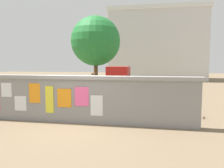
{
  "coord_description": "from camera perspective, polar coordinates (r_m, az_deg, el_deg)",
  "views": [
    {
      "loc": [
        2.39,
        -7.23,
        2.09
      ],
      "look_at": [
        0.53,
        2.74,
        1.1
      ],
      "focal_mm": 35.64,
      "sensor_mm": 36.0,
      "label": 1
    }
  ],
  "objects": [
    {
      "name": "person_walking",
      "position": [
        11.33,
        -4.85,
        -0.03
      ],
      "size": [
        0.46,
        0.46,
        1.62
      ],
      "color": "#BF6626",
      "rests_on": "ground"
    },
    {
      "name": "tree_roadside",
      "position": [
        18.74,
        -4.22,
        10.9
      ],
      "size": [
        4.09,
        4.09,
        5.89
      ],
      "color": "brown",
      "rests_on": "ground"
    },
    {
      "name": "ground",
      "position": [
        15.56,
        1.62,
        -2.14
      ],
      "size": [
        60.0,
        60.0,
        0.0
      ],
      "primitive_type": "plane",
      "color": "#7A664C"
    },
    {
      "name": "motorcycle",
      "position": [
        9.07,
        -5.84,
        -4.78
      ],
      "size": [
        1.9,
        0.56,
        0.87
      ],
      "color": "black",
      "rests_on": "ground"
    },
    {
      "name": "poster_wall",
      "position": [
        7.72,
        -7.72,
        -3.77
      ],
      "size": [
        7.93,
        0.42,
        1.64
      ],
      "color": "gray",
      "rests_on": "ground"
    },
    {
      "name": "auto_rickshaw_truck",
      "position": [
        12.68,
        6.12,
        0.17
      ],
      "size": [
        3.61,
        1.52,
        1.85
      ],
      "color": "black",
      "rests_on": "ground"
    },
    {
      "name": "bicycle_near",
      "position": [
        11.47,
        -13.65,
        -3.23
      ],
      "size": [
        1.67,
        0.57,
        0.95
      ],
      "color": "black",
      "rests_on": "ground"
    },
    {
      "name": "bicycle_far",
      "position": [
        9.07,
        16.59,
        -5.62
      ],
      "size": [
        1.69,
        0.48,
        0.95
      ],
      "color": "black",
      "rests_on": "ground"
    },
    {
      "name": "building_background",
      "position": [
        28.53,
        11.36,
        9.73
      ],
      "size": [
        11.29,
        6.95,
        8.37
      ],
      "color": "silver",
      "rests_on": "ground"
    }
  ]
}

